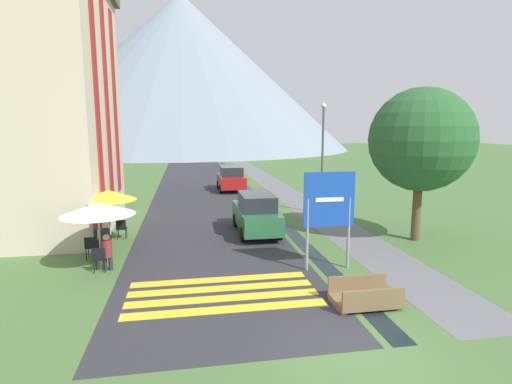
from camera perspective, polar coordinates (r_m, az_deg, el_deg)
ground_plane at (r=28.02m, az=-2.74°, el=-0.44°), size 160.00×160.00×0.00m
road at (r=37.71m, az=-8.44°, el=2.01°), size 6.40×60.00×0.01m
footpath at (r=38.35m, az=0.72°, el=2.23°), size 2.20×60.00×0.01m
drainage_channel at (r=37.98m, az=-2.85°, el=2.15°), size 0.60×60.00×0.00m
crosswalk_marking at (r=11.94m, az=-4.75°, el=-14.21°), size 5.44×2.54×0.01m
mountain_distant at (r=88.61m, az=-10.56°, el=16.41°), size 69.03×69.03×31.68m
hotel_building at (r=20.35m, az=-27.67°, el=12.84°), size 5.42×8.28×11.86m
road_sign at (r=13.39m, az=10.39°, el=-2.20°), size 1.74×0.11×3.31m
footbridge at (r=11.50m, az=15.24°, el=-14.28°), size 1.70×1.10×0.65m
parked_car_near at (r=17.96m, az=0.03°, el=-3.05°), size 1.77×4.23×1.82m
parked_car_far at (r=29.96m, az=-3.58°, el=1.95°), size 1.95×3.87×1.82m
cafe_chair_middle at (r=16.90m, az=-20.74°, el=-5.85°), size 0.40×0.40×0.85m
cafe_chair_far_left at (r=18.03m, az=-18.67°, el=-4.80°), size 0.40×0.40×0.85m
cafe_chair_near_left at (r=15.33m, az=-21.59°, el=-7.44°), size 0.40×0.40×0.85m
cafe_chair_near_right at (r=15.73m, az=-22.49°, el=-7.09°), size 0.40×0.40×0.85m
cafe_chair_nearest at (r=14.28m, az=-21.48°, el=-8.67°), size 0.40×0.40×0.85m
cafe_umbrella_front_white at (r=14.18m, az=-21.67°, el=-2.26°), size 2.41×2.41×2.29m
cafe_umbrella_middle_yellow at (r=16.90m, az=-20.37°, el=-0.43°), size 2.20×2.20×2.28m
person_seated_far at (r=14.34m, az=-20.51°, el=-7.81°), size 0.32×0.32×1.24m
person_standing_terrace at (r=16.16m, az=-21.69°, el=-4.80°), size 0.32×0.32×1.72m
streetlamp at (r=22.06m, az=9.50°, el=5.91°), size 0.28×0.28×5.99m
tree_by_path at (r=17.75m, az=22.54°, el=6.89°), size 4.23×4.23×6.35m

